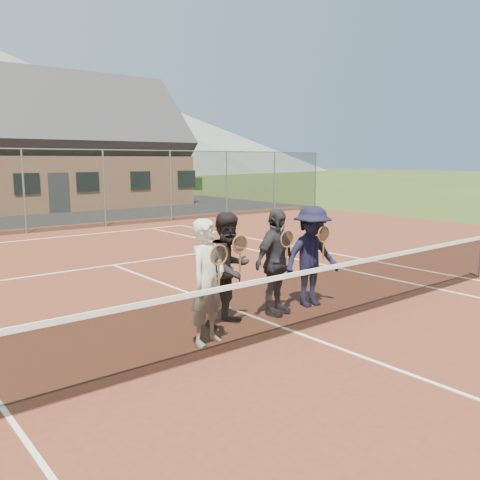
{
  "coord_description": "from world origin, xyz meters",
  "views": [
    {
      "loc": [
        -5.31,
        -5.24,
        2.62
      ],
      "look_at": [
        0.13,
        1.5,
        1.25
      ],
      "focal_mm": 38.0,
      "sensor_mm": 36.0,
      "label": 1
    }
  ],
  "objects_px": {
    "tennis_net": "(296,299)",
    "player_a": "(208,282)",
    "player_c": "(276,262)",
    "player_d": "(312,256)",
    "player_b": "(229,269)",
    "clubhouse": "(39,135)"
  },
  "relations": [
    {
      "from": "player_d",
      "to": "player_a",
      "type": "bearing_deg",
      "value": -170.77
    },
    {
      "from": "tennis_net",
      "to": "player_b",
      "type": "relative_size",
      "value": 6.49
    },
    {
      "from": "tennis_net",
      "to": "player_b",
      "type": "distance_m",
      "value": 1.16
    },
    {
      "from": "player_b",
      "to": "player_d",
      "type": "bearing_deg",
      "value": -3.06
    },
    {
      "from": "player_a",
      "to": "player_b",
      "type": "relative_size",
      "value": 1.0
    },
    {
      "from": "clubhouse",
      "to": "player_c",
      "type": "bearing_deg",
      "value": -98.85
    },
    {
      "from": "player_a",
      "to": "player_d",
      "type": "height_order",
      "value": "same"
    },
    {
      "from": "player_b",
      "to": "player_a",
      "type": "bearing_deg",
      "value": -146.67
    },
    {
      "from": "player_a",
      "to": "player_b",
      "type": "xyz_separation_m",
      "value": [
        0.78,
        0.51,
        -0.0
      ]
    },
    {
      "from": "player_c",
      "to": "player_d",
      "type": "relative_size",
      "value": 1.0
    },
    {
      "from": "clubhouse",
      "to": "player_d",
      "type": "bearing_deg",
      "value": -96.77
    },
    {
      "from": "player_c",
      "to": "player_d",
      "type": "distance_m",
      "value": 0.86
    },
    {
      "from": "player_d",
      "to": "player_c",
      "type": "bearing_deg",
      "value": 178.5
    },
    {
      "from": "player_b",
      "to": "player_c",
      "type": "xyz_separation_m",
      "value": [
        0.93,
        -0.07,
        0.0
      ]
    },
    {
      "from": "tennis_net",
      "to": "clubhouse",
      "type": "bearing_deg",
      "value": 80.54
    },
    {
      "from": "player_a",
      "to": "player_c",
      "type": "bearing_deg",
      "value": 14.43
    },
    {
      "from": "player_c",
      "to": "player_d",
      "type": "height_order",
      "value": "same"
    },
    {
      "from": "clubhouse",
      "to": "player_a",
      "type": "bearing_deg",
      "value": -102.69
    },
    {
      "from": "tennis_net",
      "to": "clubhouse",
      "type": "distance_m",
      "value": 24.57
    },
    {
      "from": "clubhouse",
      "to": "player_c",
      "type": "xyz_separation_m",
      "value": [
        -3.6,
        -23.11,
        -3.07
      ]
    },
    {
      "from": "player_b",
      "to": "clubhouse",
      "type": "bearing_deg",
      "value": 78.88
    },
    {
      "from": "tennis_net",
      "to": "player_a",
      "type": "bearing_deg",
      "value": 160.98
    }
  ]
}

